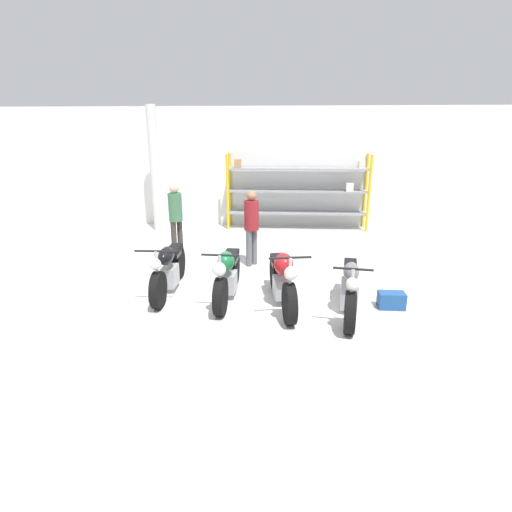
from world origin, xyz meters
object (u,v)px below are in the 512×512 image
Objects in this scene: motorcycle_black at (169,269)px; motorcycle_grey at (350,288)px; person_near_rack at (176,213)px; motorcycle_red at (282,279)px; motorcycle_green at (227,275)px; toolbox at (391,300)px; person_browsing at (252,222)px; shelving_rack at (298,190)px.

motorcycle_grey is at bearing 77.85° from motorcycle_black.
motorcycle_black is 2.44m from person_near_rack.
motorcycle_black is at bearing -112.64° from motorcycle_red.
toolbox is (2.84, -0.23, -0.30)m from motorcycle_green.
motorcycle_black is 4.78× the size of toolbox.
motorcycle_red is 1.21× the size of person_near_rack.
person_near_rack is 5.31m from toolbox.
toolbox is (2.55, -2.13, -0.85)m from person_browsing.
motorcycle_black is 4.01m from toolbox.
person_browsing is 3.43m from toolbox.
toolbox is (0.75, 0.16, -0.27)m from motorcycle_grey.
person_near_rack is at bearing -170.03° from motorcycle_black.
shelving_rack reaches higher than motorcycle_grey.
motorcycle_green is 1.20× the size of person_browsing.
motorcycle_green is at bearing -104.40° from shelving_rack.
shelving_rack is 2.11× the size of motorcycle_green.
motorcycle_green is 1.17× the size of person_near_rack.
motorcycle_grey reaches higher than toolbox.
motorcycle_green is 4.59× the size of toolbox.
person_browsing is (-0.69, 2.13, 0.52)m from motorcycle_red.
person_near_rack reaches higher than motorcycle_red.
motorcycle_black is at bearing 140.28° from person_near_rack.
motorcycle_green is (1.13, -0.25, -0.00)m from motorcycle_black.
shelving_rack reaches higher than motorcycle_black.
motorcycle_black is 1.01× the size of motorcycle_red.
motorcycle_red is 1.89m from toolbox.
person_near_rack is (-1.86, 0.68, 0.03)m from person_browsing.
motorcycle_black is at bearing 85.86° from person_browsing.
motorcycle_black is 0.97× the size of motorcycle_grey.
person_near_rack is (-3.67, 2.97, 0.61)m from motorcycle_grey.
shelving_rack reaches higher than motorcycle_green.
shelving_rack is 2.54× the size of person_browsing.
shelving_rack is 9.71× the size of toolbox.
motorcycle_green reaches higher than toolbox.
motorcycle_green is 2.13m from motorcycle_grey.
motorcycle_red is at bearing -94.50° from shelving_rack.
person_browsing is 3.82× the size of toolbox.
motorcycle_green is 2.86m from toolbox.
shelving_rack is at bearing -95.66° from person_near_rack.
motorcycle_red is 2.30m from person_browsing.
motorcycle_grey is 0.81m from toolbox.
shelving_rack is 4.25m from person_near_rack.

